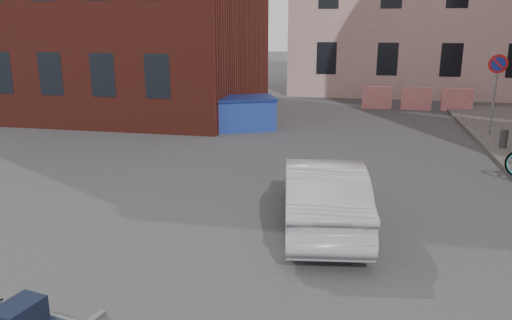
# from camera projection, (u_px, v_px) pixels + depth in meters

# --- Properties ---
(ground) EXTENTS (120.00, 120.00, 0.00)m
(ground) POSITION_uv_depth(u_px,v_px,m) (254.00, 243.00, 8.78)
(ground) COLOR #38383A
(ground) RESTS_ON ground
(far_building) EXTENTS (6.00, 6.00, 8.00)m
(far_building) POSITION_uv_depth(u_px,v_px,m) (22.00, 19.00, 32.37)
(far_building) COLOR maroon
(far_building) RESTS_ON ground
(no_parking_sign) EXTENTS (0.60, 0.09, 2.65)m
(no_parking_sign) POSITION_uv_depth(u_px,v_px,m) (496.00, 78.00, 16.05)
(no_parking_sign) COLOR gray
(no_parking_sign) RESTS_ON sidewalk
(barriers) EXTENTS (4.70, 0.18, 1.00)m
(barriers) POSITION_uv_depth(u_px,v_px,m) (416.00, 99.00, 22.01)
(barriers) COLOR red
(barriers) RESTS_ON ground
(dumpster) EXTENTS (3.14, 2.45, 1.17)m
(dumpster) POSITION_uv_depth(u_px,v_px,m) (236.00, 113.00, 17.95)
(dumpster) COLOR #213A9F
(dumpster) RESTS_ON ground
(silver_car) EXTENTS (1.97, 4.18, 1.32)m
(silver_car) POSITION_uv_depth(u_px,v_px,m) (323.00, 193.00, 9.34)
(silver_car) COLOR #9FA1A6
(silver_car) RESTS_ON ground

